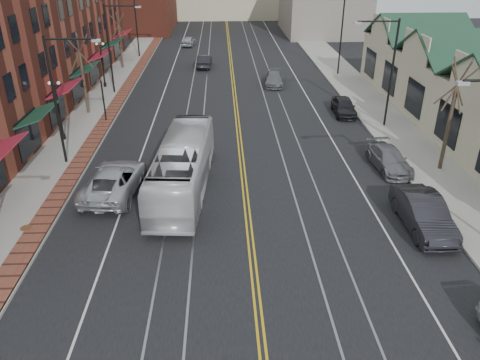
{
  "coord_description": "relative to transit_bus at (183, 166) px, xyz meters",
  "views": [
    {
      "loc": [
        -1.31,
        -12.25,
        12.92
      ],
      "look_at": [
        -0.4,
        9.22,
        2.0
      ],
      "focal_mm": 35.0,
      "sensor_mm": 36.0,
      "label": 1
    }
  ],
  "objects": [
    {
      "name": "ground",
      "position": [
        3.56,
        -12.03,
        -1.52
      ],
      "size": [
        160.0,
        160.0,
        0.0
      ],
      "primitive_type": "plane",
      "color": "black",
      "rests_on": "ground"
    },
    {
      "name": "sidewalk_left",
      "position": [
        -8.44,
        7.97,
        -1.45
      ],
      "size": [
        4.0,
        120.0,
        0.15
      ],
      "primitive_type": "cube",
      "color": "gray",
      "rests_on": "ground"
    },
    {
      "name": "sidewalk_right",
      "position": [
        15.56,
        7.97,
        -1.45
      ],
      "size": [
        4.0,
        120.0,
        0.15
      ],
      "primitive_type": "cube",
      "color": "gray",
      "rests_on": "ground"
    },
    {
      "name": "building_left",
      "position": [
        -15.44,
        14.97,
        3.98
      ],
      "size": [
        10.0,
        50.0,
        11.0
      ],
      "primitive_type": "cube",
      "color": "maroon",
      "rests_on": "ground"
    },
    {
      "name": "streetlight_l_1",
      "position": [
        -7.49,
        3.97,
        3.5
      ],
      "size": [
        3.33,
        0.25,
        8.0
      ],
      "color": "black",
      "rests_on": "sidewalk_left"
    },
    {
      "name": "streetlight_l_2",
      "position": [
        -7.49,
        19.97,
        3.5
      ],
      "size": [
        3.33,
        0.25,
        8.0
      ],
      "color": "black",
      "rests_on": "sidewalk_left"
    },
    {
      "name": "streetlight_l_3",
      "position": [
        -7.49,
        35.97,
        3.5
      ],
      "size": [
        3.33,
        0.25,
        8.0
      ],
      "color": "black",
      "rests_on": "sidewalk_left"
    },
    {
      "name": "streetlight_r_1",
      "position": [
        14.6,
        9.97,
        3.5
      ],
      "size": [
        3.33,
        0.25,
        8.0
      ],
      "color": "black",
      "rests_on": "sidewalk_right"
    },
    {
      "name": "streetlight_r_2",
      "position": [
        14.6,
        25.97,
        3.5
      ],
      "size": [
        3.33,
        0.25,
        8.0
      ],
      "color": "black",
      "rests_on": "sidewalk_right"
    },
    {
      "name": "lamppost_l_2",
      "position": [
        -9.24,
        7.97,
        0.68
      ],
      "size": [
        0.84,
        0.28,
        4.27
      ],
      "color": "black",
      "rests_on": "sidewalk_left"
    },
    {
      "name": "lamppost_l_3",
      "position": [
        -9.24,
        21.97,
        0.68
      ],
      "size": [
        0.84,
        0.28,
        4.27
      ],
      "color": "black",
      "rests_on": "sidewalk_left"
    },
    {
      "name": "tree_left_near",
      "position": [
        -8.94,
        13.97,
        1.99
      ],
      "size": [
        1.78,
        1.37,
        6.48
      ],
      "color": "#382B21",
      "rests_on": "sidewalk_left"
    },
    {
      "name": "tree_left_far",
      "position": [
        -8.94,
        29.97,
        1.75
      ],
      "size": [
        1.66,
        1.28,
        6.02
      ],
      "color": "#382B21",
      "rests_on": "sidewalk_left"
    },
    {
      "name": "tree_right_mid",
      "position": [
        16.06,
        1.97,
        2.23
      ],
      "size": [
        1.9,
        1.46,
        6.93
      ],
      "color": "#382B21",
      "rests_on": "sidewalk_right"
    },
    {
      "name": "manhole_far",
      "position": [
        -7.64,
        -4.03,
        -1.37
      ],
      "size": [
        0.6,
        0.6,
        0.02
      ],
      "primitive_type": "cylinder",
      "color": "#592D19",
      "rests_on": "sidewalk_left"
    },
    {
      "name": "traffic_signal",
      "position": [
        -7.04,
        11.97,
        0.82
      ],
      "size": [
        0.18,
        0.15,
        3.8
      ],
      "color": "black",
      "rests_on": "sidewalk_left"
    },
    {
      "name": "transit_bus",
      "position": [
        0.0,
        0.0,
        0.0
      ],
      "size": [
        3.4,
        11.11,
        3.05
      ],
      "primitive_type": "imported",
      "rotation": [
        0.0,
        0.0,
        3.06
      ],
      "color": "white",
      "rests_on": "ground"
    },
    {
      "name": "parked_suv",
      "position": [
        -3.94,
        -0.2,
        -0.69
      ],
      "size": [
        3.31,
        6.22,
        1.67
      ],
      "primitive_type": "imported",
      "rotation": [
        0.0,
        0.0,
        3.05
      ],
      "color": "#BABDC2",
      "rests_on": "ground"
    },
    {
      "name": "parked_car_b",
      "position": [
        12.27,
        -4.6,
        -0.68
      ],
      "size": [
        1.8,
        5.16,
        1.7
      ],
      "primitive_type": "imported",
      "rotation": [
        0.0,
        0.0,
        -0.0
      ],
      "color": "#232228",
      "rests_on": "ground"
    },
    {
      "name": "parked_car_c",
      "position": [
        12.86,
        2.33,
        -0.86
      ],
      "size": [
        2.17,
        4.7,
        1.33
      ],
      "primitive_type": "imported",
      "rotation": [
        0.0,
        0.0,
        0.07
      ],
      "color": "slate",
      "rests_on": "ground"
    },
    {
      "name": "parked_car_d",
      "position": [
        12.54,
        12.98,
        -0.81
      ],
      "size": [
        1.85,
        4.24,
        1.42
      ],
      "primitive_type": "imported",
      "rotation": [
        0.0,
        0.0,
        -0.04
      ],
      "color": "black",
      "rests_on": "ground"
    },
    {
      "name": "distant_car_left",
      "position": [
        0.43,
        30.29,
        -0.81
      ],
      "size": [
        1.72,
        4.4,
        1.43
      ],
      "primitive_type": "imported",
      "rotation": [
        0.0,
        0.0,
        3.09
      ],
      "color": "black",
      "rests_on": "ground"
    },
    {
      "name": "distant_car_right",
      "position": [
        7.67,
        22.32,
        -0.88
      ],
      "size": [
        2.27,
        4.59,
        1.28
      ],
      "primitive_type": "imported",
      "rotation": [
        0.0,
        0.0,
        -0.11
      ],
      "color": "slate",
      "rests_on": "ground"
    },
    {
      "name": "distant_car_far",
      "position": [
        -2.11,
        43.01,
        -0.86
      ],
      "size": [
        2.05,
        4.06,
        1.33
      ],
      "primitive_type": "imported",
      "rotation": [
        0.0,
        0.0,
        3.01
      ],
      "color": "#A8A9AF",
      "rests_on": "ground"
    }
  ]
}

